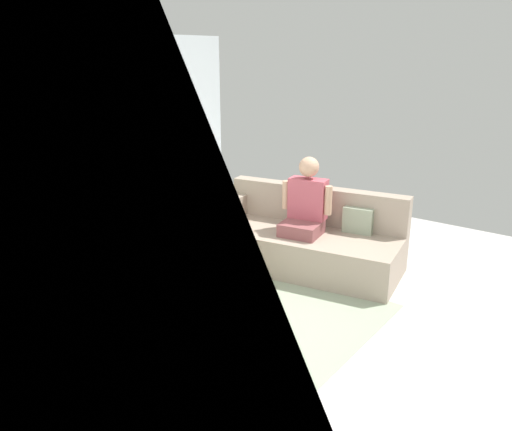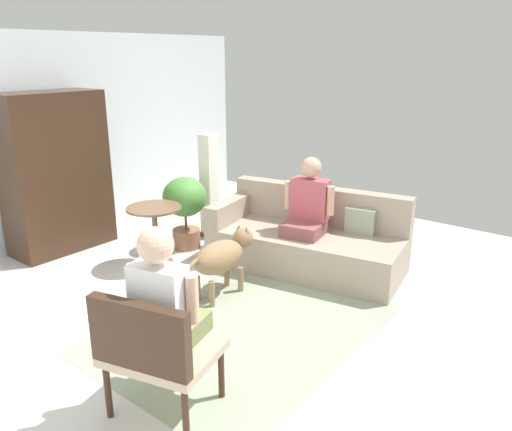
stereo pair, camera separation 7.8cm
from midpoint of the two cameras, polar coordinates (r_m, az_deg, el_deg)
ground_plane at (r=4.69m, az=-2.41°, el=-11.32°), size 7.55×7.55×0.00m
back_wall at (r=6.71m, az=-24.35°, el=7.55°), size 6.76×0.12×2.53m
area_rug at (r=4.51m, az=-1.68°, el=-12.57°), size 2.47×1.86×0.01m
couch at (r=5.65m, az=4.95°, el=-2.83°), size 1.26×2.20×0.85m
armchair at (r=3.34m, az=-11.78°, el=-14.36°), size 0.73×0.81×0.89m
person_on_couch at (r=5.45m, az=5.21°, el=1.33°), size 0.52×0.56×0.82m
person_on_armchair at (r=3.31m, az=-10.62°, el=-9.21°), size 0.53×0.51×0.84m
round_end_table at (r=5.70m, az=-11.93°, el=-1.34°), size 0.60×0.60×0.68m
dog at (r=4.93m, az=-4.40°, el=-4.56°), size 0.93×0.31×0.63m
potted_plant at (r=6.13m, az=-8.67°, el=1.26°), size 0.53×0.53×0.88m
column_lamp at (r=6.44m, az=-5.98°, el=3.15°), size 0.20×0.20×1.33m
armoire_cabinet at (r=6.41m, az=-22.33°, el=4.36°), size 1.16×0.56×1.87m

